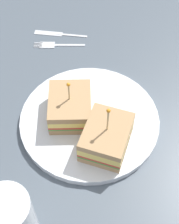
# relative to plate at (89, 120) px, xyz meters

# --- Properties ---
(ground_plane) EXTENTS (1.17, 1.17, 0.02)m
(ground_plane) POSITION_rel_plate_xyz_m (0.00, 0.00, -0.02)
(ground_plane) COLOR #4C5660
(plate) EXTENTS (0.28, 0.28, 0.01)m
(plate) POSITION_rel_plate_xyz_m (0.00, 0.00, 0.00)
(plate) COLOR white
(plate) RESTS_ON ground_plane
(sandwich_half_front) EXTENTS (0.12, 0.13, 0.09)m
(sandwich_half_front) POSITION_rel_plate_xyz_m (-0.02, 0.03, 0.03)
(sandwich_half_front) COLOR tan
(sandwich_half_front) RESTS_ON plate
(sandwich_half_back) EXTENTS (0.13, 0.12, 0.11)m
(sandwich_half_back) POSITION_rel_plate_xyz_m (-0.02, -0.07, 0.03)
(sandwich_half_back) COLOR tan
(sandwich_half_back) RESTS_ON plate
(drink_glass) EXTENTS (0.07, 0.07, 0.11)m
(drink_glass) POSITION_rel_plate_xyz_m (-0.23, -0.08, 0.04)
(drink_glass) COLOR #B74C33
(drink_glass) RESTS_ON ground_plane
(fork) EXTENTS (0.10, 0.09, 0.00)m
(fork) POSITION_rel_plate_xyz_m (0.09, 0.23, -0.01)
(fork) COLOR silver
(fork) RESTS_ON ground_plane
(knife) EXTENTS (0.09, 0.11, 0.00)m
(knife) POSITION_rel_plate_xyz_m (0.12, 0.25, -0.01)
(knife) COLOR silver
(knife) RESTS_ON ground_plane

